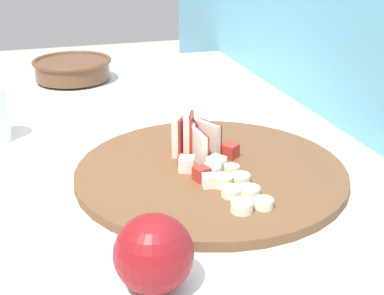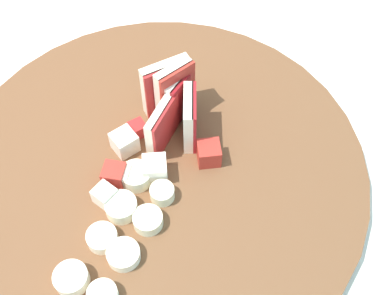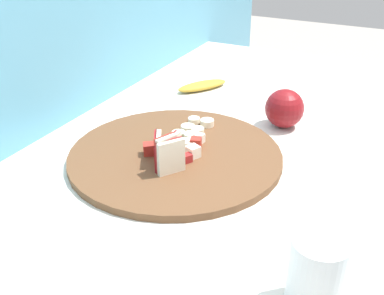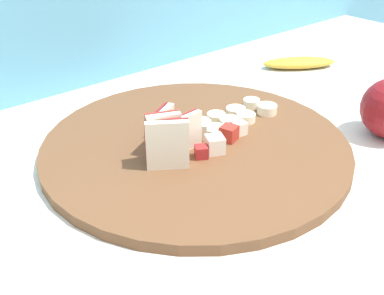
{
  "view_description": "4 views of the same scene",
  "coord_description": "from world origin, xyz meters",
  "px_view_note": "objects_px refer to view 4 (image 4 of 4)",
  "views": [
    {
      "loc": [
        0.67,
        -0.14,
        1.22
      ],
      "look_at": [
        0.03,
        0.05,
        0.93
      ],
      "focal_mm": 49.99,
      "sensor_mm": 36.0,
      "label": 1
    },
    {
      "loc": [
        0.21,
        0.24,
        1.28
      ],
      "look_at": [
        -0.03,
        0.11,
        0.89
      ],
      "focal_mm": 46.15,
      "sensor_mm": 36.0,
      "label": 2
    },
    {
      "loc": [
        -0.68,
        -0.28,
        1.3
      ],
      "look_at": [
        0.01,
        0.06,
        0.89
      ],
      "focal_mm": 44.06,
      "sensor_mm": 36.0,
      "label": 3
    },
    {
      "loc": [
        -0.34,
        -0.3,
        1.17
      ],
      "look_at": [
        -0.03,
        0.06,
        0.9
      ],
      "focal_mm": 42.54,
      "sensor_mm": 36.0,
      "label": 4
    }
  ],
  "objects_px": {
    "apple_wedge_fan": "(168,138)",
    "banana_peel": "(299,63)",
    "cutting_board": "(198,145)",
    "banana_slice_rows": "(234,118)",
    "apple_dice_pile": "(207,134)"
  },
  "relations": [
    {
      "from": "apple_wedge_fan",
      "to": "banana_peel",
      "type": "bearing_deg",
      "value": 16.78
    },
    {
      "from": "banana_slice_rows",
      "to": "apple_dice_pile",
      "type": "bearing_deg",
      "value": -165.9
    },
    {
      "from": "apple_wedge_fan",
      "to": "banana_slice_rows",
      "type": "relative_size",
      "value": 0.66
    },
    {
      "from": "banana_slice_rows",
      "to": "apple_wedge_fan",
      "type": "bearing_deg",
      "value": -171.86
    },
    {
      "from": "apple_wedge_fan",
      "to": "apple_dice_pile",
      "type": "bearing_deg",
      "value": 2.02
    },
    {
      "from": "banana_peel",
      "to": "apple_wedge_fan",
      "type": "bearing_deg",
      "value": -163.22
    },
    {
      "from": "apple_dice_pile",
      "to": "banana_slice_rows",
      "type": "relative_size",
      "value": 0.8
    },
    {
      "from": "banana_slice_rows",
      "to": "banana_peel",
      "type": "xyz_separation_m",
      "value": [
        0.28,
        0.1,
        -0.01
      ]
    },
    {
      "from": "apple_dice_pile",
      "to": "cutting_board",
      "type": "bearing_deg",
      "value": 128.94
    },
    {
      "from": "cutting_board",
      "to": "banana_slice_rows",
      "type": "bearing_deg",
      "value": 5.44
    },
    {
      "from": "cutting_board",
      "to": "banana_slice_rows",
      "type": "distance_m",
      "value": 0.07
    },
    {
      "from": "cutting_board",
      "to": "banana_slice_rows",
      "type": "height_order",
      "value": "banana_slice_rows"
    },
    {
      "from": "apple_wedge_fan",
      "to": "banana_slice_rows",
      "type": "distance_m",
      "value": 0.13
    },
    {
      "from": "cutting_board",
      "to": "apple_wedge_fan",
      "type": "relative_size",
      "value": 4.47
    },
    {
      "from": "cutting_board",
      "to": "apple_wedge_fan",
      "type": "xyz_separation_m",
      "value": [
        -0.06,
        -0.01,
        0.04
      ]
    }
  ]
}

